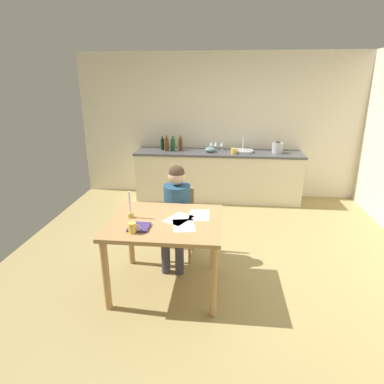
{
  "coord_description": "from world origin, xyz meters",
  "views": [
    {
      "loc": [
        0.1,
        -3.48,
        2.14
      ],
      "look_at": [
        -0.27,
        0.17,
        0.85
      ],
      "focal_mm": 30.19,
      "sensor_mm": 36.0,
      "label": 1
    }
  ],
  "objects_px": {
    "sink_unit": "(243,151)",
    "candlestick": "(130,210)",
    "bottle_oil": "(162,144)",
    "bottle_wine_red": "(173,144)",
    "stovetop_kettle": "(277,147)",
    "bottle_vinegar": "(167,144)",
    "teacup_on_counter": "(234,151)",
    "book_magazine": "(139,227)",
    "mixing_bowl": "(210,149)",
    "person_seated": "(176,209)",
    "wine_glass_near_sink": "(222,144)",
    "coffee_mug": "(133,228)",
    "wine_glass_back_left": "(211,144)",
    "bottle_sauce": "(180,144)",
    "dining_table": "(166,231)",
    "wine_glass_by_kettle": "(216,144)",
    "chair_at_table": "(178,219)"
  },
  "relations": [
    {
      "from": "candlestick",
      "to": "bottle_sauce",
      "type": "distance_m",
      "value": 2.83
    },
    {
      "from": "person_seated",
      "to": "mixing_bowl",
      "type": "bearing_deg",
      "value": 82.29
    },
    {
      "from": "chair_at_table",
      "to": "wine_glass_near_sink",
      "type": "xyz_separation_m",
      "value": [
        0.5,
        2.2,
        0.53
      ]
    },
    {
      "from": "dining_table",
      "to": "bottle_oil",
      "type": "distance_m",
      "value": 2.93
    },
    {
      "from": "dining_table",
      "to": "bottle_vinegar",
      "type": "bearing_deg",
      "value": 99.7
    },
    {
      "from": "wine_glass_by_kettle",
      "to": "bottle_oil",
      "type": "bearing_deg",
      "value": -175.81
    },
    {
      "from": "sink_unit",
      "to": "wine_glass_by_kettle",
      "type": "bearing_deg",
      "value": 163.55
    },
    {
      "from": "bottle_wine_red",
      "to": "book_magazine",
      "type": "bearing_deg",
      "value": -87.36
    },
    {
      "from": "book_magazine",
      "to": "dining_table",
      "type": "bearing_deg",
      "value": 44.27
    },
    {
      "from": "stovetop_kettle",
      "to": "coffee_mug",
      "type": "bearing_deg",
      "value": -119.57
    },
    {
      "from": "dining_table",
      "to": "bottle_vinegar",
      "type": "xyz_separation_m",
      "value": [
        -0.47,
        2.76,
        0.35
      ]
    },
    {
      "from": "wine_glass_near_sink",
      "to": "wine_glass_by_kettle",
      "type": "distance_m",
      "value": 0.11
    },
    {
      "from": "coffee_mug",
      "to": "wine_glass_by_kettle",
      "type": "height_order",
      "value": "wine_glass_by_kettle"
    },
    {
      "from": "book_magazine",
      "to": "wine_glass_by_kettle",
      "type": "bearing_deg",
      "value": 79.28
    },
    {
      "from": "wine_glass_near_sink",
      "to": "candlestick",
      "type": "bearing_deg",
      "value": -107.24
    },
    {
      "from": "coffee_mug",
      "to": "sink_unit",
      "type": "bearing_deg",
      "value": 69.41
    },
    {
      "from": "bottle_oil",
      "to": "teacup_on_counter",
      "type": "distance_m",
      "value": 1.32
    },
    {
      "from": "candlestick",
      "to": "wine_glass_near_sink",
      "type": "distance_m",
      "value": 3.03
    },
    {
      "from": "bottle_vinegar",
      "to": "bottle_wine_red",
      "type": "distance_m",
      "value": 0.12
    },
    {
      "from": "mixing_bowl",
      "to": "bottle_oil",
      "type": "bearing_deg",
      "value": 173.33
    },
    {
      "from": "chair_at_table",
      "to": "bottle_wine_red",
      "type": "height_order",
      "value": "bottle_wine_red"
    },
    {
      "from": "chair_at_table",
      "to": "wine_glass_back_left",
      "type": "height_order",
      "value": "wine_glass_back_left"
    },
    {
      "from": "bottle_oil",
      "to": "bottle_wine_red",
      "type": "height_order",
      "value": "bottle_wine_red"
    },
    {
      "from": "coffee_mug",
      "to": "wine_glass_by_kettle",
      "type": "distance_m",
      "value": 3.31
    },
    {
      "from": "bottle_wine_red",
      "to": "stovetop_kettle",
      "type": "height_order",
      "value": "bottle_wine_red"
    },
    {
      "from": "book_magazine",
      "to": "wine_glass_back_left",
      "type": "distance_m",
      "value": 3.19
    },
    {
      "from": "book_magazine",
      "to": "mixing_bowl",
      "type": "distance_m",
      "value": 3.01
    },
    {
      "from": "sink_unit",
      "to": "bottle_sauce",
      "type": "height_order",
      "value": "bottle_sauce"
    },
    {
      "from": "sink_unit",
      "to": "candlestick",
      "type": "bearing_deg",
      "value": -115.0
    },
    {
      "from": "chair_at_table",
      "to": "bottle_vinegar",
      "type": "bearing_deg",
      "value": 103.74
    },
    {
      "from": "book_magazine",
      "to": "bottle_sauce",
      "type": "xyz_separation_m",
      "value": [
        -0.01,
        3.06,
        0.22
      ]
    },
    {
      "from": "bottle_vinegar",
      "to": "candlestick",
      "type": "bearing_deg",
      "value": -87.88
    },
    {
      "from": "bottle_oil",
      "to": "bottle_sauce",
      "type": "distance_m",
      "value": 0.33
    },
    {
      "from": "bottle_vinegar",
      "to": "teacup_on_counter",
      "type": "distance_m",
      "value": 1.22
    },
    {
      "from": "stovetop_kettle",
      "to": "bottle_vinegar",
      "type": "bearing_deg",
      "value": -179.52
    },
    {
      "from": "wine_glass_near_sink",
      "to": "coffee_mug",
      "type": "bearing_deg",
      "value": -103.51
    },
    {
      "from": "candlestick",
      "to": "mixing_bowl",
      "type": "distance_m",
      "value": 2.8
    },
    {
      "from": "bottle_oil",
      "to": "mixing_bowl",
      "type": "relative_size",
      "value": 1.27
    },
    {
      "from": "bottle_sauce",
      "to": "stovetop_kettle",
      "type": "height_order",
      "value": "bottle_sauce"
    },
    {
      "from": "sink_unit",
      "to": "bottle_sauce",
      "type": "xyz_separation_m",
      "value": [
        -1.14,
        0.07,
        0.09
      ]
    },
    {
      "from": "person_seated",
      "to": "wine_glass_by_kettle",
      "type": "relative_size",
      "value": 7.76
    },
    {
      "from": "stovetop_kettle",
      "to": "chair_at_table",
      "type": "bearing_deg",
      "value": -125.63
    },
    {
      "from": "chair_at_table",
      "to": "wine_glass_by_kettle",
      "type": "relative_size",
      "value": 5.54
    },
    {
      "from": "stovetop_kettle",
      "to": "wine_glass_near_sink",
      "type": "bearing_deg",
      "value": 171.24
    },
    {
      "from": "person_seated",
      "to": "mixing_bowl",
      "type": "relative_size",
      "value": 6.24
    },
    {
      "from": "chair_at_table",
      "to": "stovetop_kettle",
      "type": "height_order",
      "value": "stovetop_kettle"
    },
    {
      "from": "coffee_mug",
      "to": "wine_glass_back_left",
      "type": "xyz_separation_m",
      "value": [
        0.59,
        3.24,
        0.17
      ]
    },
    {
      "from": "chair_at_table",
      "to": "sink_unit",
      "type": "height_order",
      "value": "sink_unit"
    },
    {
      "from": "candlestick",
      "to": "book_magazine",
      "type": "bearing_deg",
      "value": -57.81
    },
    {
      "from": "mixing_bowl",
      "to": "stovetop_kettle",
      "type": "height_order",
      "value": "stovetop_kettle"
    }
  ]
}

